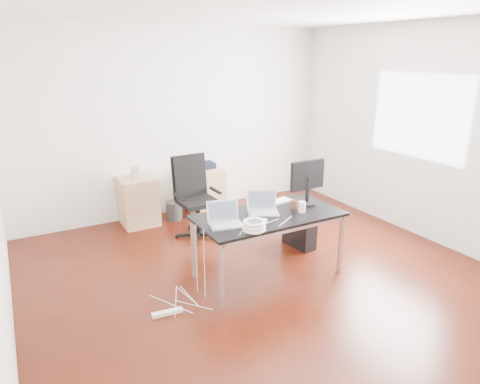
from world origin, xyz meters
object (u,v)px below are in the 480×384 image
filing_cabinet_left (139,201)px  pc_tower (299,230)px  office_chair (195,193)px  filing_cabinet_right (205,190)px  desk (268,219)px

filing_cabinet_left → pc_tower: 2.37m
pc_tower → office_chair: bearing=129.5°
office_chair → filing_cabinet_right: size_ratio=1.54×
filing_cabinet_right → pc_tower: 1.84m
filing_cabinet_left → pc_tower: bearing=-47.8°
office_chair → pc_tower: size_ratio=2.40×
office_chair → pc_tower: (1.02, -1.00, -0.39)m
office_chair → pc_tower: bearing=-46.5°
desk → office_chair: office_chair is taller
filing_cabinet_right → pc_tower: (0.53, -1.75, -0.13)m
desk → filing_cabinet_right: bearing=83.9°
desk → pc_tower: bearing=29.7°
office_chair → filing_cabinet_left: bearing=124.9°
desk → office_chair: (-0.26, 1.44, -0.07)m
filing_cabinet_left → filing_cabinet_right: 1.06m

